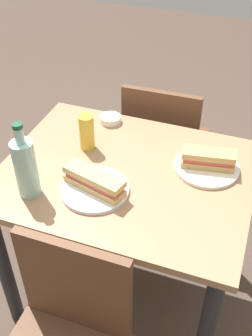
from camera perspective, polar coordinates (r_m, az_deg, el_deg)
ground_plane at (r=2.16m, az=0.00°, el=-15.89°), size 8.00×8.00×0.00m
dining_table at (r=1.69m, az=0.00°, el=-4.02°), size 0.97×0.76×0.75m
chair_far at (r=2.20m, az=5.20°, el=3.27°), size 0.41×0.41×0.85m
plate_near at (r=1.52m, az=-4.30°, el=-2.95°), size 0.25×0.25×0.01m
baguette_sandwich_near at (r=1.49m, az=-4.37°, el=-1.77°), size 0.25×0.13×0.07m
knife_near at (r=1.55m, az=-3.27°, el=-1.28°), size 0.16×0.10×0.01m
plate_far at (r=1.64m, az=11.03°, el=0.13°), size 0.25×0.25×0.01m
baguette_sandwich_far at (r=1.62m, az=11.21°, el=1.26°), size 0.21×0.10×0.07m
knife_far at (r=1.68m, az=10.75°, el=1.62°), size 0.17×0.07×0.01m
water_bottle at (r=1.48m, az=-13.63°, el=0.12°), size 0.08×0.08×0.30m
beer_glass at (r=1.69m, az=-5.41°, el=4.93°), size 0.06×0.06×0.15m
olive_bowl at (r=1.88m, az=-2.13°, el=6.72°), size 0.09×0.09×0.03m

